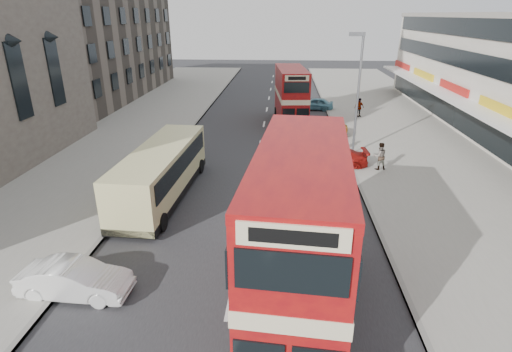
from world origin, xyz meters
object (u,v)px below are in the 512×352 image
at_px(car_right_c, 315,104).
at_px(cyclist, 328,147).
at_px(bus_second, 291,96).
at_px(pedestrian_far, 359,107).
at_px(street_lamp, 358,86).
at_px(car_right_b, 319,129).
at_px(pedestrian_near, 380,156).
at_px(coach, 162,171).
at_px(car_left_front, 75,279).
at_px(bus_main, 300,234).
at_px(car_right_a, 335,158).

height_order(car_right_c, cyclist, cyclist).
distance_m(bus_second, pedestrian_far, 6.94).
xyz_separation_m(street_lamp, car_right_c, (-1.59, 14.12, -4.16)).
bearing_deg(street_lamp, car_right_b, 112.84).
xyz_separation_m(pedestrian_near, pedestrian_far, (1.07, 14.00, -0.00)).
relative_size(street_lamp, coach, 0.84).
relative_size(pedestrian_near, pedestrian_far, 1.00).
bearing_deg(car_left_front, bus_second, -14.91).
bearing_deg(car_left_front, pedestrian_far, -25.29).
bearing_deg(car_right_c, pedestrian_far, 56.84).
bearing_deg(street_lamp, bus_main, -104.73).
xyz_separation_m(car_right_a, car_right_b, (-0.42, 7.12, 0.02)).
relative_size(car_left_front, car_right_a, 0.93).
xyz_separation_m(bus_second, cyclist, (2.43, -9.46, -1.67)).
bearing_deg(coach, cyclist, 38.57).
xyz_separation_m(car_left_front, car_right_c, (10.33, 30.12, -0.01)).
xyz_separation_m(bus_second, car_left_front, (-7.76, -24.66, -1.82)).
height_order(coach, cyclist, coach).
distance_m(coach, car_left_front, 8.38).
relative_size(car_right_a, cyclist, 1.87).
relative_size(car_right_b, cyclist, 2.01).
distance_m(street_lamp, pedestrian_near, 5.04).
bearing_deg(car_right_b, car_left_front, -20.33).
bearing_deg(bus_second, pedestrian_far, -166.69).
relative_size(bus_second, car_right_c, 2.32).
xyz_separation_m(car_right_a, pedestrian_far, (3.75, 13.44, 0.42)).
xyz_separation_m(coach, car_right_c, (9.60, 21.81, -0.86)).
height_order(car_right_c, pedestrian_near, pedestrian_near).
bearing_deg(pedestrian_far, bus_main, -127.25).
height_order(car_right_b, pedestrian_near, pedestrian_near).
height_order(car_right_a, pedestrian_near, pedestrian_near).
bearing_deg(bus_main, car_right_a, -96.64).
bearing_deg(car_right_a, pedestrian_far, 160.47).
bearing_deg(pedestrian_near, pedestrian_far, -107.52).
bearing_deg(car_left_front, bus_main, -88.70).
xyz_separation_m(bus_second, car_right_b, (2.25, -4.13, -1.84)).
bearing_deg(car_right_b, bus_second, -145.72).
xyz_separation_m(street_lamp, bus_second, (-4.16, 8.66, -2.33)).
bearing_deg(coach, pedestrian_near, 22.65).
relative_size(bus_main, car_right_b, 2.23).
distance_m(street_lamp, pedestrian_far, 11.71).
bearing_deg(car_left_front, car_right_c, -16.38).
xyz_separation_m(car_left_front, car_right_a, (10.43, 13.41, -0.03)).
distance_m(bus_main, pedestrian_far, 27.85).
height_order(car_right_c, pedestrian_far, pedestrian_far).
relative_size(bus_main, bus_second, 1.16).
distance_m(car_right_a, pedestrian_near, 2.77).
bearing_deg(car_left_front, cyclist, -31.27).
xyz_separation_m(bus_second, pedestrian_near, (5.35, -11.81, -1.43)).
height_order(bus_main, car_right_a, bus_main).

